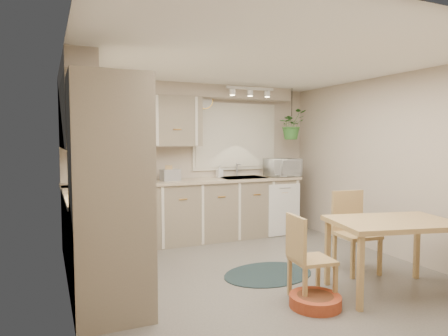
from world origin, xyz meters
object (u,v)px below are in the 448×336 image
(dining_table, at_px, (392,257))
(pet_bed, at_px, (315,301))
(chair_back, at_px, (357,232))
(microwave, at_px, (283,166))
(braided_rug, at_px, (268,274))
(chair_left, at_px, (312,257))

(dining_table, height_order, pet_bed, dining_table)
(chair_back, distance_m, microwave, 2.17)
(chair_back, distance_m, braided_rug, 1.14)
(pet_bed, bearing_deg, braided_rug, 86.42)
(chair_left, distance_m, pet_bed, 0.40)
(chair_back, bearing_deg, chair_left, 31.34)
(chair_back, xyz_separation_m, braided_rug, (-0.99, 0.35, -0.46))
(chair_back, height_order, braided_rug, chair_back)
(dining_table, distance_m, chair_left, 0.85)
(chair_back, distance_m, pet_bed, 1.28)
(pet_bed, distance_m, microwave, 3.16)
(chair_back, relative_size, microwave, 1.75)
(chair_left, relative_size, pet_bed, 1.73)
(braided_rug, bearing_deg, dining_table, -49.34)
(braided_rug, bearing_deg, chair_left, -88.64)
(chair_left, height_order, braided_rug, chair_left)
(chair_back, bearing_deg, dining_table, 84.49)
(microwave, bearing_deg, chair_left, -116.91)
(dining_table, xyz_separation_m, braided_rug, (-0.85, 0.99, -0.37))
(dining_table, relative_size, braided_rug, 1.09)
(dining_table, distance_m, braided_rug, 1.35)
(chair_back, relative_size, braided_rug, 0.86)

